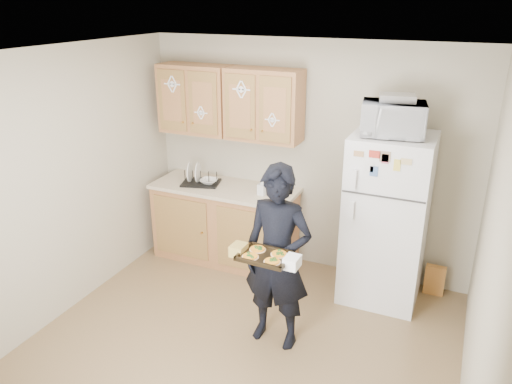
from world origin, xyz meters
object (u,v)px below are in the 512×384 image
at_px(microwave, 393,119).
at_px(refrigerator, 386,219).
at_px(person, 277,258).
at_px(baking_tray, 265,257).
at_px(dish_rack, 201,177).

bearing_deg(microwave, refrigerator, 54.09).
height_order(person, baking_tray, person).
bearing_deg(microwave, baking_tray, -126.25).
relative_size(refrigerator, microwave, 3.05).
relative_size(person, baking_tray, 4.12).
distance_m(microwave, dish_rack, 2.24).
xyz_separation_m(refrigerator, dish_rack, (-2.09, 0.03, 0.13)).
relative_size(refrigerator, dish_rack, 4.13).
xyz_separation_m(baking_tray, dish_rack, (-1.39, 1.43, -0.00)).
bearing_deg(person, refrigerator, 59.02).
xyz_separation_m(person, baking_tray, (0.01, -0.30, 0.16)).
bearing_deg(refrigerator, dish_rack, 179.18).
bearing_deg(dish_rack, microwave, -2.21).
bearing_deg(person, dish_rack, 142.45).
xyz_separation_m(microwave, dish_rack, (-2.06, 0.08, -0.87)).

